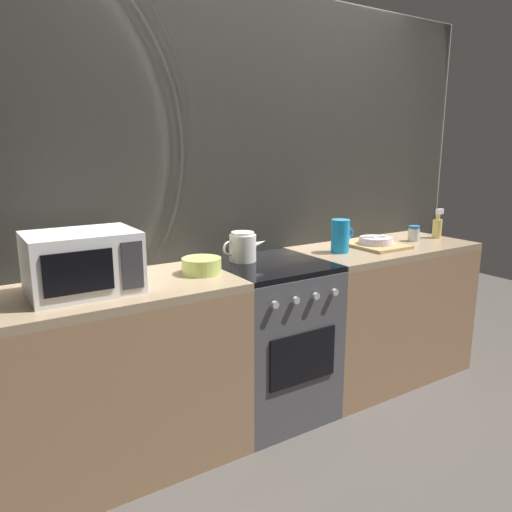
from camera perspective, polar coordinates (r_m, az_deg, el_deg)
name	(u,v)px	position (r m, az deg, el deg)	size (l,w,h in m)	color
ground_plane	(270,410)	(3.03, 1.63, -17.57)	(8.00, 8.00, 0.00)	#47423D
back_wall	(240,203)	(2.91, -1.83, 6.22)	(3.60, 0.05, 2.40)	#B2AD9E
counter_left	(114,378)	(2.48, -16.25, -13.59)	(1.20, 0.60, 0.90)	#997251
stove_unit	(270,339)	(2.83, 1.70, -9.70)	(0.60, 0.63, 0.90)	#4C4C51
counter_right	(381,311)	(3.39, 14.42, -6.25)	(1.20, 0.60, 0.90)	#997251
microwave	(82,262)	(2.25, -19.65, -0.71)	(0.46, 0.35, 0.27)	white
kettle	(243,247)	(2.72, -1.54, 1.08)	(0.28, 0.15, 0.17)	white
mixing_bowl	(201,266)	(2.48, -6.40, -1.12)	(0.20, 0.20, 0.08)	#B7D166
pitcher	(341,236)	(2.98, 9.86, 2.32)	(0.16, 0.11, 0.20)	#198CD8
dish_pile	(375,243)	(3.22, 13.71, 1.50)	(0.30, 0.40, 0.07)	tan
spice_jar	(414,234)	(3.47, 17.98, 2.52)	(0.08, 0.08, 0.10)	silver
spray_bottle	(437,227)	(3.65, 20.45, 3.25)	(0.08, 0.06, 0.20)	#E5CC72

